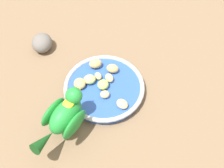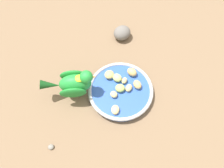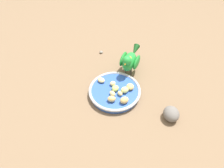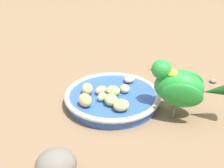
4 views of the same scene
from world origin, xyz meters
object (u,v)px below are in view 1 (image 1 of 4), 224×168
apple_piece_1 (90,79)px  apple_piece_2 (105,94)px  apple_piece_4 (80,84)px  apple_piece_5 (113,69)px  apple_piece_0 (108,78)px  apple_piece_7 (103,85)px  feeding_bowl (104,88)px  apple_piece_6 (95,64)px  apple_piece_8 (98,76)px  parrot (65,116)px  apple_piece_3 (122,104)px  rock_large (42,43)px

apple_piece_1 → apple_piece_2: bearing=36.8°
apple_piece_4 → apple_piece_5: size_ratio=1.03×
apple_piece_0 → apple_piece_7: size_ratio=0.89×
apple_piece_7 → feeding_bowl: bearing=110.2°
apple_piece_0 → apple_piece_5: bearing=153.2°
apple_piece_0 → apple_piece_4: size_ratio=0.83×
apple_piece_0 → apple_piece_4: bearing=-79.9°
apple_piece_6 → apple_piece_8: 0.04m
apple_piece_4 → apple_piece_8: bearing=113.8°
apple_piece_5 → apple_piece_8: (0.02, -0.04, -0.00)m
apple_piece_4 → apple_piece_7: 0.06m
feeding_bowl → apple_piece_5: bearing=151.7°
feeding_bowl → apple_piece_8: (-0.03, -0.01, 0.02)m
apple_piece_2 → apple_piece_4: bearing=-121.1°
apple_piece_7 → parrot: 0.16m
apple_piece_7 → apple_piece_4: bearing=-98.0°
apple_piece_3 → apple_piece_7: size_ratio=1.01×
feeding_bowl → apple_piece_3: apple_piece_3 is taller
apple_piece_4 → parrot: size_ratio=0.22×
apple_piece_7 → rock_large: rock_large is taller
apple_piece_7 → rock_large: bearing=-135.5°
apple_piece_2 → apple_piece_8: 0.06m
apple_piece_1 → parrot: size_ratio=0.21×
apple_piece_3 → apple_piece_4: bearing=-123.9°
apple_piece_1 → apple_piece_6: (-0.05, 0.02, 0.00)m
apple_piece_1 → apple_piece_4: size_ratio=0.96×
apple_piece_5 → parrot: parrot is taller
apple_piece_0 → apple_piece_4: (0.01, -0.08, 0.00)m
apple_piece_0 → apple_piece_6: (-0.05, -0.03, 0.00)m
apple_piece_4 → apple_piece_8: size_ratio=1.43×
feeding_bowl → apple_piece_4: apple_piece_4 is taller
apple_piece_5 → apple_piece_7: 0.06m
apple_piece_0 → apple_piece_8: same height
apple_piece_1 → apple_piece_2: apple_piece_1 is taller
parrot → apple_piece_3: bearing=-34.3°
apple_piece_5 → apple_piece_0: bearing=-26.8°
apple_piece_1 → rock_large: bearing=-138.6°
apple_piece_2 → apple_piece_7: apple_piece_7 is taller
apple_piece_4 → apple_piece_5: 0.10m
feeding_bowl → apple_piece_6: apple_piece_6 is taller
parrot → apple_piece_7: bearing=-4.1°
feeding_bowl → apple_piece_6: bearing=-164.9°
apple_piece_0 → apple_piece_3: size_ratio=0.88×
parrot → apple_piece_6: bearing=13.6°
apple_piece_4 → apple_piece_6: apple_piece_6 is taller
apple_piece_8 → rock_large: rock_large is taller
feeding_bowl → apple_piece_8: apple_piece_8 is taller
apple_piece_7 → apple_piece_8: size_ratio=1.33×
apple_piece_5 → apple_piece_2: bearing=-18.5°
apple_piece_4 → apple_piece_7: same height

